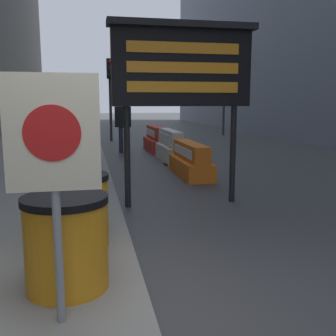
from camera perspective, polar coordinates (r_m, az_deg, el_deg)
The scene contains 14 objects.
ground_plane at distance 3.24m, azimuth -2.12°, elevation -22.15°, with size 120.00×120.00×0.00m, color #3F3F42.
barrel_drum_foreground at distance 3.42m, azimuth -14.52°, elevation -10.39°, with size 0.71×0.71×0.79m.
barrel_drum_middle at distance 4.36m, azimuth -13.16°, elevation -6.01°, with size 0.71×0.71×0.79m.
warning_sign at distance 2.70m, azimuth -16.29°, elevation 2.11°, with size 0.62×0.08×1.73m.
message_board at distance 6.47m, azimuth 2.06°, elevation 14.34°, with size 2.37×0.36×2.94m.
jersey_barrier_orange_near at distance 9.17m, azimuth 3.30°, elevation 0.98°, with size 0.61×2.04×0.77m.
jersey_barrier_white at distance 11.45m, azimuth 0.29°, elevation 3.01°, with size 0.51×2.09×0.91m.
jersey_barrier_red_striped at distance 13.79m, azimuth -1.73°, elevation 4.05°, with size 0.63×2.10×0.87m.
traffic_cone_near at distance 10.72m, azimuth 0.46°, elevation 2.18°, with size 0.38×0.38×0.67m.
traffic_cone_mid at distance 12.56m, azimuth 3.14°, elevation 3.07°, with size 0.33×0.33×0.59m.
traffic_cone_far at distance 13.12m, azimuth -1.85°, elevation 3.36°, with size 0.33×0.33×0.60m.
traffic_light_near_curb at distance 17.60m, azimuth -8.40°, elevation 12.29°, with size 0.28×0.44×3.54m.
traffic_light_far_side at distance 20.56m, azimuth 8.28°, elevation 12.61°, with size 0.28×0.45×3.91m.
pedestrian_worker at distance 13.37m, azimuth -6.55°, elevation 6.73°, with size 0.55×0.49×1.80m.
Camera 1 is at (-0.44, -2.72, 1.70)m, focal length 42.00 mm.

